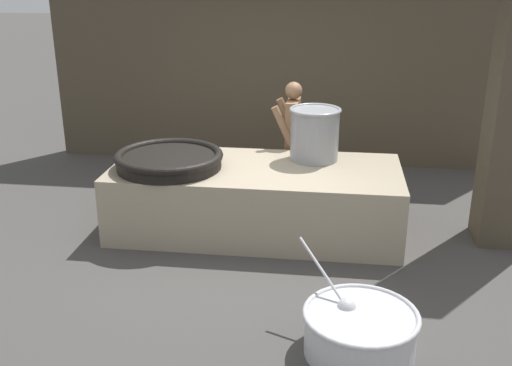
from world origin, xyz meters
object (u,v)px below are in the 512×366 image
at_px(giant_wok_near, 169,159).
at_px(cook, 292,138).
at_px(prep_bowl_vegetables, 360,330).
at_px(stock_pot, 315,133).

height_order(giant_wok_near, cook, cook).
height_order(giant_wok_near, prep_bowl_vegetables, giant_wok_near).
bearing_deg(giant_wok_near, cook, 42.26).
xyz_separation_m(giant_wok_near, cook, (1.29, 1.17, -0.03)).
bearing_deg(cook, stock_pot, 117.01).
bearing_deg(giant_wok_near, prep_bowl_vegetables, -45.02).
height_order(cook, prep_bowl_vegetables, cook).
distance_m(cook, prep_bowl_vegetables, 3.40).
relative_size(stock_pot, prep_bowl_vegetables, 0.62).
distance_m(stock_pot, prep_bowl_vegetables, 2.78).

